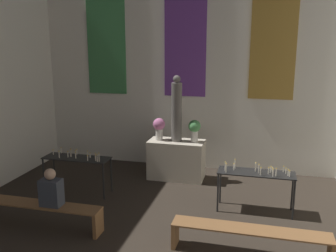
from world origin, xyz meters
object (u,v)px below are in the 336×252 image
person_seated (51,190)px  flower_vase_left (159,127)px  flower_vase_right (194,129)px  pew_back_left (37,209)px  altar (176,160)px  statue (177,110)px  pew_back_right (250,235)px  candle_rack_left (77,161)px  candle_rack_right (256,177)px

person_seated → flower_vase_left: bearing=69.7°
flower_vase_right → pew_back_left: flower_vase_right is taller
altar → flower_vase_right: 0.88m
flower_vase_left → pew_back_left: size_ratio=0.22×
flower_vase_left → person_seated: bearing=-110.3°
statue → person_seated: 3.42m
pew_back_right → person_seated: 3.34m
flower_vase_right → candle_rack_left: flower_vase_right is taller
flower_vase_left → candle_rack_right: (2.28, -1.36, -0.54)m
pew_back_left → pew_back_right: 3.63m
candle_rack_right → pew_back_right: bearing=-91.5°
candle_rack_left → altar: bearing=36.2°
flower_vase_left → candle_rack_left: 2.04m
person_seated → candle_rack_right: bearing=25.2°
statue → candle_rack_left: 2.48m
statue → candle_rack_left: size_ratio=1.07×
altar → person_seated: 3.31m
altar → pew_back_right: altar is taller
candle_rack_left → candle_rack_right: (3.71, -0.00, 0.00)m
candle_rack_left → pew_back_left: size_ratio=0.60×
candle_rack_right → altar: bearing=143.8°
flower_vase_left → pew_back_left: flower_vase_left is taller
flower_vase_right → candle_rack_right: size_ratio=0.36×
candle_rack_right → pew_back_left: candle_rack_right is taller
altar → flower_vase_left: 0.88m
statue → pew_back_right: (1.82, -2.94, -1.30)m
flower_vase_left → candle_rack_left: flower_vase_left is taller
flower_vase_left → flower_vase_right: bearing=0.0°
candle_rack_right → pew_back_right: 1.62m
flower_vase_left → candle_rack_right: bearing=-30.8°
altar → candle_rack_right: size_ratio=0.90×
candle_rack_left → statue: bearing=36.2°
candle_rack_left → person_seated: person_seated is taller
altar → pew_back_left: altar is taller
flower_vase_left → pew_back_left: (-1.40, -2.94, -0.90)m
altar → pew_back_right: (1.82, -2.94, -0.12)m
pew_back_left → altar: bearing=58.3°
flower_vase_left → person_seated: 3.17m
flower_vase_left → pew_back_right: 3.80m
altar → pew_back_right: bearing=-58.3°
candle_rack_left → pew_back_right: size_ratio=0.60×
person_seated → pew_back_right: bearing=0.0°
statue → candle_rack_left: bearing=-143.8°
altar → pew_back_left: size_ratio=0.55×
flower_vase_right → pew_back_right: (1.40, -2.94, -0.90)m
pew_back_right → flower_vase_right: bearing=115.4°
altar → person_seated: (-1.50, -2.94, 0.27)m
pew_back_left → statue: bearing=58.3°
statue → flower_vase_left: 0.58m
flower_vase_left → candle_rack_left: (-1.43, -1.36, -0.54)m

